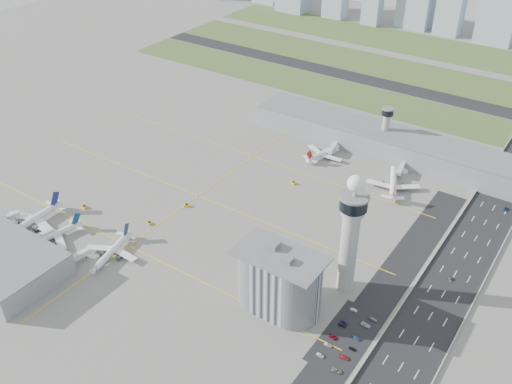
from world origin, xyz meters
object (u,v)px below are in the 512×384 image
Objects in this scene: tug_5 at (395,201)px; car_lot_5 at (354,310)px; control_tower at (351,230)px; car_lot_4 at (345,322)px; airplane_near_b at (50,233)px; car_lot_6 at (337,371)px; airplane_near_a at (29,218)px; admin_building at (279,281)px; jet_bridge_near_2 at (67,264)px; tug_4 at (293,183)px; airplane_near_c at (110,249)px; airplane_far_b at (394,180)px; car_lot_1 at (328,345)px; jet_bridge_far_1 at (403,166)px; car_lot_0 at (320,355)px; car_lot_3 at (342,325)px; car_lot_7 at (344,357)px; car_lot_8 at (352,349)px; car_lot_2 at (333,337)px; car_lot_11 at (373,319)px; car_hw_4 at (509,161)px; tug_0 at (84,207)px; car_lot_10 at (366,325)px; tug_3 at (187,205)px; tug_2 at (149,223)px; car_hw_1 at (450,279)px; airplane_far_a at (325,150)px; car_lot_9 at (356,338)px; jet_bridge_near_1 at (30,243)px; jet_bridge_far_0 at (336,145)px; secondary_tower at (386,126)px; car_hw_2 at (506,209)px.

car_lot_5 is (20.03, -98.07, -0.24)m from tug_5.
car_lot_4 is (11.49, -22.50, -34.42)m from control_tower.
car_lot_6 is at bearing 105.01° from airplane_near_b.
admin_building is at bearing 97.09° from airplane_near_a.
admin_building is 3.00× the size of jet_bridge_near_2.
car_lot_4 is (82.13, -89.85, -0.22)m from tug_4.
airplane_far_b is at bearing 133.77° from airplane_near_c.
jet_bridge_far_1 is at bearing 2.29° from car_lot_1.
car_lot_5 is (162.24, 45.41, -4.57)m from airplane_near_b.
car_lot_0 is 23.56m from car_lot_4.
car_lot_3 is (124.86, 24.61, -4.53)m from airplane_near_c.
car_lot_7 is 1.40× the size of car_lot_8.
airplane_near_b is 174.05m from car_lot_8.
car_lot_11 is (10.42, 20.12, 0.05)m from car_lot_2.
airplane_near_b reaches higher than car_lot_8.
jet_bridge_far_1 reaches higher than car_lot_4.
car_hw_4 is at bearing 153.25° from airplane_near_b.
tug_0 is at bearing -151.61° from airplane_near_b.
car_lot_10 is (8.71, 27.37, 0.03)m from car_lot_0.
car_lot_1 is (136.77, 29.83, -2.26)m from jet_bridge_near_2.
tug_5 is 0.61× the size of car_lot_6.
control_tower is 49.55m from car_lot_2.
airplane_far_b is 12.45× the size of car_hw_4.
tug_0 is at bearing 170.15° from tug_5.
car_lot_3 is 0.85× the size of car_lot_6.
airplane_near_b is at bearing 117.83° from tug_3.
airplane_far_b is at bearing 72.57° from tug_5.
car_lot_4 is 0.78× the size of car_lot_10.
control_tower is 15.31× the size of car_lot_11.
tug_2 is (-96.76, -140.61, -2.02)m from jet_bridge_far_1.
control_tower is at bearing 100.44° from airplane_near_c.
tug_2 reaches higher than car_hw_1.
car_lot_1 is 27.50m from car_lot_11.
control_tower is at bearing 19.14° from car_lot_3.
airplane_far_a is 9.78× the size of car_lot_0.
car_lot_9 is (8.71, -5.83, 0.03)m from car_lot_4.
control_tower reaches higher than car_lot_9.
jet_bridge_near_1 is at bearing 91.41° from car_lot_1.
jet_bridge_far_0 is 148.19m from tug_2.
airplane_near_b is at bearing 106.48° from car_lot_2.
car_lot_10 is (62.41, -160.68, -18.15)m from secondary_tower.
car_lot_6 is 8.34m from car_lot_7.
car_lot_5 is at bearing -104.27° from car_hw_2.
car_lot_2 is at bearing -5.02° from car_lot_1.
car_lot_10 is at bearing 5.81° from jet_bridge_far_1.
airplane_far_a is at bearing 38.73° from car_lot_4.
tug_5 is (142.20, 143.47, -4.33)m from airplane_near_b.
control_tower is 14.49× the size of car_lot_7.
car_lot_9 is (-1.47, 6.65, 0.12)m from car_lot_8.
secondary_tower is at bearing 7.80° from car_lot_1.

